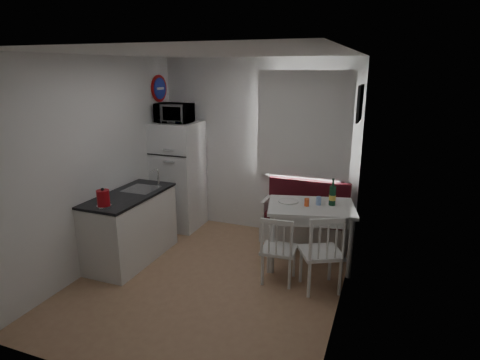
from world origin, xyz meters
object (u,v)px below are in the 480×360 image
object	(u,v)px
dining_table	(311,212)
fridge	(179,176)
chair_left	(277,243)
wine_bottle	(333,192)
microwave	(174,113)
bench	(306,222)
kitchen_counter	(131,226)
chair_right	(320,246)
kettle	(103,198)

from	to	relation	value
dining_table	fridge	distance (m)	2.26
dining_table	chair_left	bearing A→B (deg)	-124.16
chair_left	wine_bottle	bearing A→B (deg)	53.14
microwave	wine_bottle	xyz separation A→B (m)	(2.43, -0.40, -0.84)
microwave	chair_left	bearing A→B (deg)	-30.76
bench	microwave	distance (m)	2.51
kitchen_counter	wine_bottle	xyz separation A→B (m)	(2.45, 0.79, 0.51)
bench	wine_bottle	bearing A→B (deg)	-52.55
chair_left	chair_right	size ratio (longest dim) A/B	0.76
kitchen_counter	kettle	bearing A→B (deg)	-84.72
chair_left	chair_right	distance (m)	0.49
bench	chair_left	xyz separation A→B (m)	(-0.06, -1.31, 0.22)
kitchen_counter	bench	distance (m)	2.44
fridge	microwave	distance (m)	0.97
microwave	kettle	distance (m)	1.90
bench	kettle	distance (m)	2.82
chair_right	kettle	world-z (taller)	kettle
fridge	chair_right	bearing A→B (deg)	-26.57
dining_table	chair_left	xyz separation A→B (m)	(-0.25, -0.66, -0.19)
microwave	wine_bottle	distance (m)	2.60
kettle	wine_bottle	xyz separation A→B (m)	(2.40, 1.33, -0.05)
chair_right	kettle	size ratio (longest dim) A/B	2.58
kitchen_counter	chair_left	size ratio (longest dim) A/B	2.94
chair_right	kettle	bearing A→B (deg)	165.07
fridge	wine_bottle	xyz separation A→B (m)	(2.43, -0.45, 0.14)
bench	chair_left	size ratio (longest dim) A/B	2.76
dining_table	chair_left	size ratio (longest dim) A/B	2.68
bench	chair_left	bearing A→B (deg)	-92.66
chair_left	chair_right	bearing A→B (deg)	-5.13
microwave	wine_bottle	bearing A→B (deg)	-9.33
chair_right	fridge	distance (m)	2.73
kettle	bench	bearing A→B (deg)	43.76
microwave	bench	bearing A→B (deg)	4.53
fridge	microwave	bearing A→B (deg)	-90.00
wine_bottle	fridge	bearing A→B (deg)	169.52
bench	chair_left	distance (m)	1.33
kitchen_counter	microwave	world-z (taller)	microwave
kitchen_counter	bench	bearing A→B (deg)	33.79
kitchen_counter	fridge	size ratio (longest dim) A/B	0.79
kitchen_counter	chair_left	bearing A→B (deg)	1.13
kettle	wine_bottle	bearing A→B (deg)	29.01
kitchen_counter	dining_table	bearing A→B (deg)	17.45
kitchen_counter	wine_bottle	bearing A→B (deg)	17.98
chair_left	microwave	world-z (taller)	microwave
kettle	kitchen_counter	bearing A→B (deg)	95.28
kitchen_counter	fridge	distance (m)	1.30
chair_right	wine_bottle	size ratio (longest dim) A/B	1.72
dining_table	microwave	distance (m)	2.50
microwave	kitchen_counter	bearing A→B (deg)	-90.94
kettle	wine_bottle	world-z (taller)	wine_bottle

